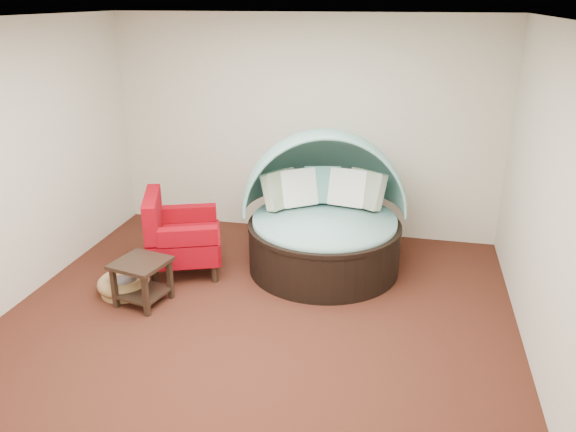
% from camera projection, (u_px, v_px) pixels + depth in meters
% --- Properties ---
extents(floor, '(5.00, 5.00, 0.00)m').
position_uv_depth(floor, '(254.00, 325.00, 5.43)').
color(floor, '#411D12').
rests_on(floor, ground).
extents(wall_back, '(5.00, 0.00, 5.00)m').
position_uv_depth(wall_back, '(304.00, 128.00, 7.19)').
color(wall_back, beige).
rests_on(wall_back, floor).
extents(wall_front, '(5.00, 0.00, 5.00)m').
position_uv_depth(wall_front, '(102.00, 353.00, 2.65)').
color(wall_front, beige).
rests_on(wall_front, floor).
extents(wall_left, '(0.00, 5.00, 5.00)m').
position_uv_depth(wall_left, '(2.00, 170.00, 5.42)').
color(wall_left, beige).
rests_on(wall_left, floor).
extents(wall_right, '(0.00, 5.00, 5.00)m').
position_uv_depth(wall_right, '(555.00, 210.00, 4.41)').
color(wall_right, beige).
rests_on(wall_right, floor).
extents(ceiling, '(5.00, 5.00, 0.00)m').
position_uv_depth(ceiling, '(246.00, 19.00, 4.41)').
color(ceiling, white).
rests_on(ceiling, wall_back).
extents(canopy_daybed, '(2.14, 2.09, 1.60)m').
position_uv_depth(canopy_daybed, '(324.00, 206.00, 6.40)').
color(canopy_daybed, black).
rests_on(canopy_daybed, floor).
extents(pet_basket, '(0.71, 0.71, 0.19)m').
position_uv_depth(pet_basket, '(124.00, 285.00, 5.99)').
color(pet_basket, olive).
rests_on(pet_basket, floor).
extents(red_armchair, '(1.04, 1.04, 0.95)m').
position_uv_depth(red_armchair, '(178.00, 236.00, 6.35)').
color(red_armchair, black).
rests_on(red_armchair, floor).
extents(side_table, '(0.59, 0.59, 0.47)m').
position_uv_depth(side_table, '(142.00, 276.00, 5.73)').
color(side_table, black).
rests_on(side_table, floor).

